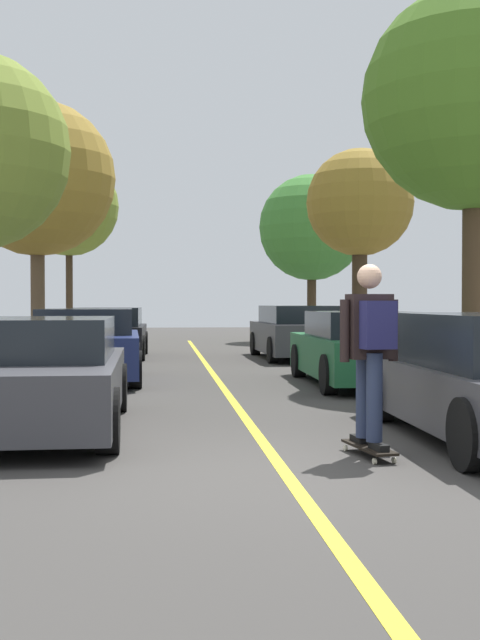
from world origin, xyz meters
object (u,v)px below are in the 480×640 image
object	(u,v)px
street_tree_right_far	(312,228)
skateboarder	(371,343)
skateboard	(369,448)
street_tree_right_nearest	(474,100)
parked_car_left_far	(109,332)
street_tree_left_near	(37,179)
parked_car_right_near	(359,349)
parked_car_right_far	(296,332)
street_tree_right_near	(360,204)
parked_car_left_near	(86,346)
parked_car_left_nearest	(40,375)
street_tree_left_far	(69,207)

from	to	relation	value
street_tree_right_far	skateboarder	world-z (taller)	street_tree_right_far
skateboard	street_tree_right_far	bearing A→B (deg)	80.66
street_tree_right_nearest	skateboarder	distance (m)	8.70
parked_car_left_far	skateboarder	world-z (taller)	skateboarder
parked_car_left_far	street_tree_left_near	bearing A→B (deg)	134.91
parked_car_right_near	skateboarder	bearing A→B (deg)	-103.14
parked_car_left_far	parked_car_right_far	distance (m)	4.94
street_tree_right_nearest	skateboard	bearing A→B (deg)	-118.73
parked_car_left_far	street_tree_right_nearest	xyz separation A→B (m)	(7.00, -7.33, 4.44)
street_tree_right_near	street_tree_right_far	bearing A→B (deg)	90.00
parked_car_left_far	street_tree_right_far	distance (m)	11.48
street_tree_right_nearest	parked_car_left_far	bearing A→B (deg)	133.67
parked_car_left_near	street_tree_left_near	world-z (taller)	street_tree_left_near
parked_car_left_nearest	parked_car_right_far	distance (m)	12.15
parked_car_left_far	parked_car_right_far	size ratio (longest dim) A/B	0.90
parked_car_right_near	skateboard	size ratio (longest dim) A/B	5.12
parked_car_right_far	street_tree_right_far	bearing A→B (deg)	76.99
street_tree_left_near	parked_car_right_near	bearing A→B (deg)	-54.35
street_tree_left_far	skateboarder	bearing A→B (deg)	-77.27
parked_car_left_far	parked_car_right_near	size ratio (longest dim) A/B	0.92
skateboard	street_tree_left_far	bearing A→B (deg)	102.73
parked_car_left_nearest	street_tree_left_near	xyz separation A→B (m)	(-2.16, 14.31, 4.37)
parked_car_left_near	street_tree_right_far	xyz separation A→B (m)	(7.00, 14.78, 3.60)
parked_car_left_nearest	parked_car_right_far	world-z (taller)	parked_car_right_far
parked_car_left_nearest	parked_car_left_far	world-z (taller)	parked_car_left_far
parked_car_left_near	street_tree_right_near	distance (m)	10.84
street_tree_right_nearest	skateboarder	world-z (taller)	street_tree_right_nearest
parked_car_left_far	street_tree_right_near	distance (m)	7.93
skateboarder	street_tree_left_far	bearing A→B (deg)	102.73
street_tree_left_near	street_tree_right_far	distance (m)	11.08
parked_car_right_near	skateboarder	distance (m)	6.70
street_tree_right_nearest	street_tree_right_far	xyz separation A→B (m)	(0.00, 15.69, -0.85)
parked_car_right_near	parked_car_right_far	distance (m)	6.59
street_tree_left_near	street_tree_right_near	xyz separation A→B (m)	(9.16, -1.14, -0.75)
street_tree_right_far	skateboard	world-z (taller)	street_tree_right_far
parked_car_left_near	skateboarder	bearing A→B (deg)	-66.64
parked_car_right_far	street_tree_left_far	xyz separation A→B (m)	(-7.00, 11.15, 4.45)
parked_car_left_far	parked_car_left_near	bearing A→B (deg)	-90.01
parked_car_left_nearest	parked_car_left_near	size ratio (longest dim) A/B	1.06
skateboard	skateboarder	size ratio (longest dim) A/B	0.51
parked_car_left_nearest	skateboard	distance (m)	3.86
parked_car_left_near	skateboarder	xyz separation A→B (m)	(3.32, -7.68, 0.41)
street_tree_left_far	street_tree_right_far	world-z (taller)	street_tree_left_far
parked_car_left_far	street_tree_left_near	world-z (taller)	street_tree_left_near
street_tree_left_far	street_tree_right_far	bearing A→B (deg)	-11.07
parked_car_left_near	street_tree_right_nearest	size ratio (longest dim) A/B	0.60
street_tree_left_far	street_tree_right_far	size ratio (longest dim) A/B	1.13
parked_car_left_nearest	parked_car_left_near	xyz separation A→B (m)	(-0.00, 5.72, 0.03)
street_tree_right_near	skateboarder	size ratio (longest dim) A/B	3.34
street_tree_left_far	street_tree_right_near	world-z (taller)	street_tree_left_far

